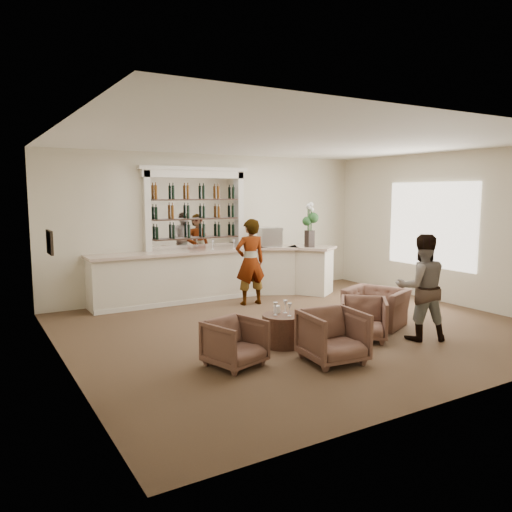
{
  "coord_description": "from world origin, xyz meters",
  "views": [
    {
      "loc": [
        -5.15,
        -7.14,
        2.44
      ],
      "look_at": [
        -0.38,
        0.9,
        1.23
      ],
      "focal_mm": 35.0,
      "sensor_mm": 36.0,
      "label": 1
    }
  ],
  "objects": [
    {
      "name": "armchair_far",
      "position": [
        1.32,
        -0.55,
        0.34
      ],
      "size": [
        1.25,
        1.31,
        0.67
      ],
      "primitive_type": "imported",
      "rotation": [
        0.0,
        0.0,
        -1.15
      ],
      "color": "brown",
      "rests_on": "ground"
    },
    {
      "name": "armchair_center",
      "position": [
        -0.66,
        -1.73,
        0.38
      ],
      "size": [
        0.89,
        0.91,
        0.76
      ],
      "primitive_type": "imported",
      "rotation": [
        0.0,
        0.0,
        -0.1
      ],
      "color": "brown",
      "rests_on": "ground"
    },
    {
      "name": "wine_glass_tbl_c",
      "position": [
        -0.8,
        -0.84,
        0.6
      ],
      "size": [
        0.07,
        0.07,
        0.21
      ],
      "primitive_type": null,
      "color": "white",
      "rests_on": "cocktail_table"
    },
    {
      "name": "armchair_right",
      "position": [
        0.5,
        -1.11,
        0.35
      ],
      "size": [
        1.06,
        1.06,
        0.69
      ],
      "primitive_type": "imported",
      "rotation": [
        0.0,
        0.0,
        -0.71
      ],
      "color": "brown",
      "rests_on": "ground"
    },
    {
      "name": "ground",
      "position": [
        0.0,
        0.0,
        0.0
      ],
      "size": [
        8.0,
        8.0,
        0.0
      ],
      "primitive_type": "plane",
      "color": "brown",
      "rests_on": "ground"
    },
    {
      "name": "wine_glass_tbl_b",
      "position": [
        -0.74,
        -0.63,
        0.6
      ],
      "size": [
        0.07,
        0.07,
        0.21
      ],
      "primitive_type": null,
      "color": "white",
      "rests_on": "cocktail_table"
    },
    {
      "name": "wine_glass_tbl_a",
      "position": [
        -0.96,
        -0.68,
        0.6
      ],
      "size": [
        0.07,
        0.07,
        0.21
      ],
      "primitive_type": null,
      "color": "white",
      "rests_on": "cocktail_table"
    },
    {
      "name": "cocktail_table",
      "position": [
        -0.84,
        -0.71,
        0.25
      ],
      "size": [
        0.66,
        0.66,
        0.5
      ],
      "primitive_type": "cylinder",
      "color": "#4E2E21",
      "rests_on": "ground"
    },
    {
      "name": "sommelier",
      "position": [
        0.18,
        2.1,
        0.93
      ],
      "size": [
        0.72,
        0.52,
        1.86
      ],
      "primitive_type": "imported",
      "rotation": [
        0.0,
        0.0,
        3.03
      ],
      "color": "gray",
      "rests_on": "ground"
    },
    {
      "name": "room_shell",
      "position": [
        0.16,
        0.71,
        2.34
      ],
      "size": [
        8.04,
        7.02,
        3.32
      ],
      "color": "beige",
      "rests_on": "ground"
    },
    {
      "name": "guest",
      "position": [
        1.3,
        -1.59,
        0.88
      ],
      "size": [
        1.06,
        0.98,
        1.76
      ],
      "primitive_type": "imported",
      "rotation": [
        0.0,
        0.0,
        2.67
      ],
      "color": "gray",
      "rests_on": "ground"
    },
    {
      "name": "flower_vase",
      "position": [
        1.94,
        2.33,
        1.73
      ],
      "size": [
        0.28,
        0.28,
        1.04
      ],
      "color": "black",
      "rests_on": "bar_counter"
    },
    {
      "name": "armchair_left",
      "position": [
        -1.94,
        -1.16,
        0.33
      ],
      "size": [
        0.9,
        0.91,
        0.67
      ],
      "primitive_type": "imported",
      "rotation": [
        0.0,
        0.0,
        0.3
      ],
      "color": "brown",
      "rests_on": "ground"
    },
    {
      "name": "back_bar_alcove",
      "position": [
        -0.5,
        3.41,
        2.03
      ],
      "size": [
        2.64,
        0.25,
        3.0
      ],
      "color": "white",
      "rests_on": "ground"
    },
    {
      "name": "wine_glass_bar_left",
      "position": [
        0.23,
        2.93,
        1.25
      ],
      "size": [
        0.07,
        0.07,
        0.21
      ],
      "primitive_type": null,
      "color": "white",
      "rests_on": "bar_counter"
    },
    {
      "name": "napkin_holder",
      "position": [
        -0.86,
        -0.57,
        0.56
      ],
      "size": [
        0.08,
        0.08,
        0.12
      ],
      "primitive_type": "cube",
      "color": "white",
      "rests_on": "cocktail_table"
    },
    {
      "name": "wine_glass_bar_right",
      "position": [
        -0.27,
        3.04,
        1.25
      ],
      "size": [
        0.07,
        0.07,
        0.21
      ],
      "primitive_type": null,
      "color": "white",
      "rests_on": "bar_counter"
    },
    {
      "name": "bar_counter",
      "position": [
        -0.16,
        3.0,
        0.57
      ],
      "size": [
        5.72,
        1.8,
        1.14
      ],
      "color": "beige",
      "rests_on": "ground"
    },
    {
      "name": "espresso_machine",
      "position": [
        1.2,
        2.93,
        1.36
      ],
      "size": [
        0.6,
        0.54,
        0.45
      ],
      "primitive_type": "cube",
      "rotation": [
        0.0,
        0.0,
        -0.25
      ],
      "color": "#B9BABE",
      "rests_on": "bar_counter"
    }
  ]
}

